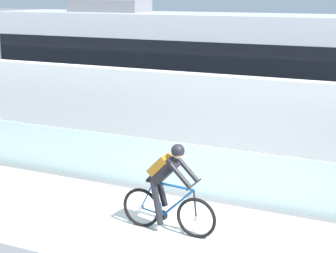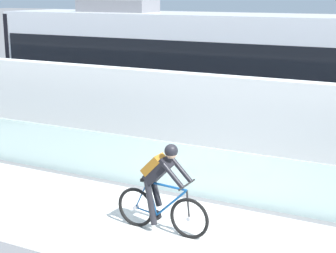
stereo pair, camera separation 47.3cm
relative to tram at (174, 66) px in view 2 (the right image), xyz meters
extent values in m
plane|color=slate|center=(3.45, -6.85, -1.89)|extent=(200.00, 200.00, 0.00)
cube|color=silver|center=(3.45, -6.85, -1.89)|extent=(32.00, 3.20, 0.01)
cube|color=#ADC6C1|center=(3.45, -5.00, -1.36)|extent=(32.00, 0.05, 1.07)
cube|color=white|center=(3.45, -3.20, -0.78)|extent=(32.00, 0.36, 2.23)
cube|color=#595654|center=(3.45, -0.72, -1.89)|extent=(32.00, 0.08, 0.01)
cube|color=#595654|center=(3.45, 0.72, -1.89)|extent=(32.00, 0.08, 0.01)
cube|color=silver|center=(0.02, 0.00, 0.01)|extent=(11.00, 2.50, 3.10)
cube|color=black|center=(0.02, 0.00, 0.36)|extent=(10.56, 2.54, 1.04)
cube|color=#19599E|center=(0.02, 0.00, -1.36)|extent=(10.78, 2.53, 0.28)
cube|color=slate|center=(-1.96, 0.00, 1.74)|extent=(2.40, 1.10, 0.36)
cube|color=#232326|center=(-3.50, 0.00, -1.53)|extent=(1.40, 1.88, 0.20)
cylinder|color=black|center=(-3.50, -0.72, -1.59)|extent=(0.60, 0.10, 0.60)
cylinder|color=black|center=(-3.50, 0.72, -1.59)|extent=(0.60, 0.10, 0.60)
cube|color=#232326|center=(3.54, 0.00, -1.53)|extent=(1.40, 1.88, 0.20)
cylinder|color=black|center=(3.54, -0.72, -1.59)|extent=(0.60, 0.10, 0.60)
cylinder|color=black|center=(3.54, 0.72, -1.59)|extent=(0.60, 0.10, 0.60)
cube|color=black|center=(-5.43, 0.00, 0.01)|extent=(0.16, 2.54, 2.94)
torus|color=black|center=(3.88, -6.85, -1.53)|extent=(0.72, 0.06, 0.72)
cylinder|color=#99999E|center=(3.88, -6.85, -1.53)|extent=(0.07, 0.10, 0.07)
torus|color=black|center=(2.83, -6.85, -1.53)|extent=(0.72, 0.06, 0.72)
cylinder|color=#99999E|center=(2.83, -6.85, -1.53)|extent=(0.07, 0.10, 0.07)
cylinder|color=#144C8C|center=(3.54, -6.85, -1.32)|extent=(0.60, 0.04, 0.58)
cylinder|color=#144C8C|center=(3.16, -6.85, -1.30)|extent=(0.22, 0.04, 0.59)
cylinder|color=#144C8C|center=(3.45, -6.85, -1.03)|extent=(0.76, 0.04, 0.07)
cylinder|color=#144C8C|center=(3.04, -6.85, -1.56)|extent=(0.43, 0.03, 0.09)
cylinder|color=#144C8C|center=(2.95, -6.85, -1.27)|extent=(0.27, 0.02, 0.53)
cylinder|color=black|center=(3.85, -6.85, -1.29)|extent=(0.08, 0.03, 0.49)
cube|color=black|center=(3.07, -6.85, -0.99)|extent=(0.24, 0.10, 0.05)
cylinder|color=black|center=(3.83, -6.85, -0.94)|extent=(0.03, 0.58, 0.03)
cylinder|color=#262628|center=(3.25, -6.85, -1.59)|extent=(0.18, 0.02, 0.18)
cube|color=black|center=(3.29, -6.85, -0.78)|extent=(0.50, 0.28, 0.51)
cube|color=#8C5919|center=(3.20, -6.85, -0.69)|extent=(0.38, 0.30, 0.38)
sphere|color=tan|center=(3.53, -6.85, -0.43)|extent=(0.20, 0.20, 0.20)
sphere|color=black|center=(3.53, -6.85, -0.40)|extent=(0.23, 0.23, 0.23)
cylinder|color=black|center=(3.65, -7.01, -0.77)|extent=(0.41, 0.08, 0.41)
cylinder|color=black|center=(3.65, -6.69, -0.77)|extent=(0.41, 0.08, 0.41)
cylinder|color=black|center=(3.18, -6.94, -1.35)|extent=(0.25, 0.11, 0.79)
cylinder|color=black|center=(3.18, -6.76, -1.21)|extent=(0.25, 0.11, 0.52)
camera|label=1|loc=(7.21, -14.83, 2.17)|focal=59.03mm
camera|label=2|loc=(7.63, -14.61, 2.17)|focal=59.03mm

